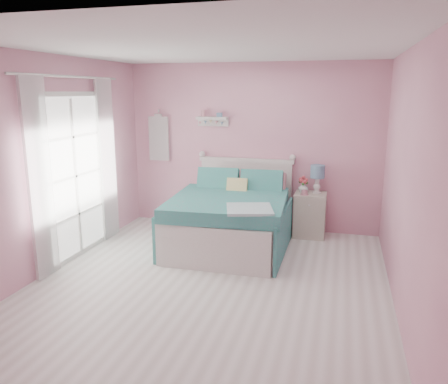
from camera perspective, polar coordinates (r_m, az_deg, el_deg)
The scene contains 13 objects.
floor at distance 5.17m, azimuth -1.77°, elevation -11.70°, with size 4.50×4.50×0.00m, color beige.
room_shell at distance 4.73m, azimuth -1.91°, elevation 5.99°, with size 4.50×4.50×4.50m.
bed at distance 6.20m, azimuth 0.98°, elevation -3.56°, with size 1.64×2.00×1.13m.
nightstand at distance 6.76m, azimuth 11.14°, elevation -2.92°, with size 0.46×0.46×0.67m.
table_lamp at distance 6.66m, azimuth 12.11°, elevation 2.35°, with size 0.21×0.21×0.42m.
vase at distance 6.70m, azimuth 10.29°, elevation 0.59°, with size 0.15×0.15×0.15m, color silver.
teacup at distance 6.55m, azimuth 10.46°, elevation -0.07°, with size 0.09×0.09×0.07m, color pink.
roses at distance 6.68m, azimuth 10.31°, elevation 1.55°, with size 0.14×0.11×0.12m.
wall_shelf at distance 6.99m, azimuth -1.53°, elevation 9.50°, with size 0.50×0.15×0.25m.
hanging_dress at distance 7.33m, azimuth -8.51°, elevation 6.91°, with size 0.34×0.03×0.72m, color white.
french_door at distance 6.03m, azimuth -18.89°, elevation 1.92°, with size 0.04×1.32×2.16m.
curtain_near at distance 5.39m, azimuth -22.91°, elevation 1.49°, with size 0.04×0.40×2.32m, color white.
curtain_far at distance 6.61m, azimuth -15.01°, elevation 4.02°, with size 0.04×0.40×2.32m, color white.
Camera 1 is at (1.39, -4.49, 2.16)m, focal length 35.00 mm.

